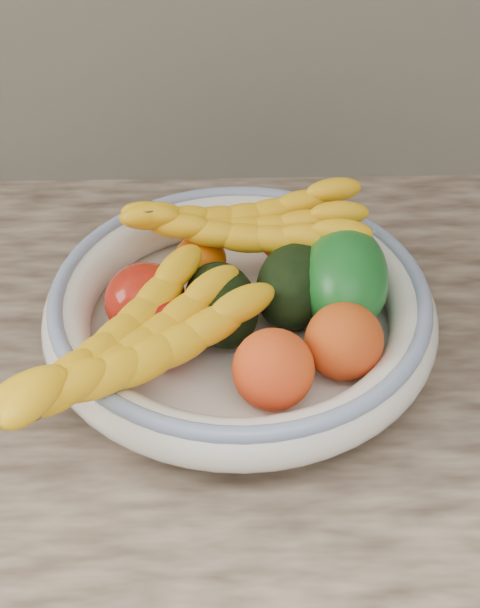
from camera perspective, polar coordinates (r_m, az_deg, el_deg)
name	(u,v)px	position (r m, az deg, el deg)	size (l,w,h in m)	color
kitchen_counter	(240,570)	(1.31, -0.03, -15.97)	(2.44, 0.66, 1.40)	brown
fruit_bowl	(240,313)	(0.92, 0.00, -0.54)	(0.39, 0.39, 0.08)	silver
clementine_back_left	(200,259)	(0.98, -2.46, 2.74)	(0.06, 0.06, 0.05)	#FF6F05
clementine_back_right	(281,240)	(1.01, 2.51, 3.94)	(0.05, 0.05, 0.04)	#FF5405
tomato_left	(145,301)	(0.92, -5.82, 0.21)	(0.08, 0.08, 0.07)	#A8190D
tomato_near_left	(160,333)	(0.88, -4.92, -1.75)	(0.07, 0.07, 0.06)	#B50B0E
avocado_center	(221,304)	(0.91, -1.15, -0.03)	(0.07, 0.10, 0.07)	black
avocado_right	(296,284)	(0.93, 3.46, 1.23)	(0.08, 0.11, 0.08)	black
green_mango	(344,279)	(0.92, 6.40, 1.52)	(0.09, 0.13, 0.09)	#10571B
peach_front	(273,369)	(0.84, 2.05, -4.02)	(0.08, 0.08, 0.08)	orange
peach_right	(344,341)	(0.87, 6.39, -2.29)	(0.07, 0.07, 0.07)	orange
banana_bunch_back	(244,231)	(0.96, 0.26, 4.50)	(0.27, 0.10, 0.08)	yellow
banana_bunch_front	(129,355)	(0.83, -6.81, -3.12)	(0.31, 0.12, 0.08)	yellow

